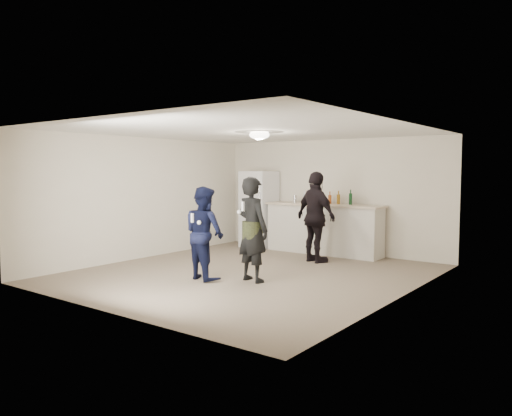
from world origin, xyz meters
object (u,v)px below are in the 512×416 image
Objects in this scene: woman at (252,229)px; fridge at (259,209)px; spectator at (316,217)px; shaker at (295,199)px; counter at (323,230)px; man at (204,233)px.

fridge is at bearing -45.03° from woman.
fridge is 2.28m from spectator.
spectator is (2.09, -0.93, -0.00)m from fridge.
shaker is 3.40m from woman.
fridge is 1.00× the size of spectator.
fridge is (-1.70, -0.07, 0.38)m from counter.
fridge reaches higher than man.
woman reaches higher than counter.
man is (0.45, -3.51, -0.40)m from shaker.
shaker is at bearing 176.02° from counter.
counter is 3.16m from woman.
woman is at bearing -69.37° from shaker.
shaker is at bearing 7.66° from fridge.
fridge is at bearing -172.34° from shaker.
man is at bearing -95.50° from counter.
spectator is (0.38, -1.00, 0.37)m from counter.
counter is 15.29× the size of shaker.
fridge and spectator have the same top height.
fridge is 0.97m from shaker.
fridge is 10.59× the size of shaker.
shaker is at bearing -59.19° from woman.
counter is at bearing 2.36° from fridge.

